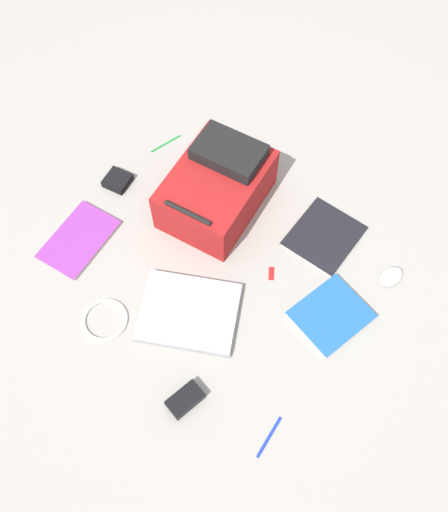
{
  "coord_description": "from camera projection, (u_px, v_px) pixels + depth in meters",
  "views": [
    {
      "loc": [
        -0.57,
        0.71,
        1.77
      ],
      "look_at": [
        -0.0,
        -0.04,
        0.02
      ],
      "focal_mm": 40.19,
      "sensor_mm": 36.0,
      "label": 1
    }
  ],
  "objects": [
    {
      "name": "book_manual",
      "position": [
        324.0,
        236.0,
        2.04
      ],
      "size": [
        0.22,
        0.25,
        0.02
      ],
      "color": "silver",
      "rests_on": "ground_plane"
    },
    {
      "name": "backpack",
      "position": [
        217.0,
        187.0,
        2.03
      ],
      "size": [
        0.34,
        0.43,
        0.23
      ],
      "color": "maroon",
      "rests_on": "ground_plane"
    },
    {
      "name": "pen_black",
      "position": [
        269.0,
        437.0,
        1.71
      ],
      "size": [
        0.02,
        0.14,
        0.01
      ],
      "primitive_type": "cylinder",
      "rotation": [
        1.57,
        0.0,
        0.08
      ],
      "color": "#1933B2",
      "rests_on": "ground_plane"
    },
    {
      "name": "ground_plane",
      "position": [
        217.0,
        267.0,
        1.99
      ],
      "size": [
        3.59,
        3.59,
        0.0
      ],
      "primitive_type": "plane",
      "color": "gray"
    },
    {
      "name": "book_comic",
      "position": [
        79.0,
        240.0,
        2.03
      ],
      "size": [
        0.2,
        0.29,
        0.02
      ],
      "color": "silver",
      "rests_on": "ground_plane"
    },
    {
      "name": "book_red",
      "position": [
        331.0,
        315.0,
        1.89
      ],
      "size": [
        0.25,
        0.27,
        0.02
      ],
      "color": "silver",
      "rests_on": "ground_plane"
    },
    {
      "name": "usb_stick",
      "position": [
        271.0,
        273.0,
        1.97
      ],
      "size": [
        0.04,
        0.05,
        0.01
      ],
      "primitive_type": "cube",
      "rotation": [
        0.0,
        0.0,
        3.72
      ],
      "color": "#B21919",
      "rests_on": "ground_plane"
    },
    {
      "name": "cable_coil",
      "position": [
        105.0,
        319.0,
        1.89
      ],
      "size": [
        0.15,
        0.15,
        0.01
      ],
      "primitive_type": "torus",
      "color": "silver",
      "rests_on": "ground_plane"
    },
    {
      "name": "power_brick",
      "position": [
        185.0,
        400.0,
        1.75
      ],
      "size": [
        0.09,
        0.12,
        0.03
      ],
      "primitive_type": "cube",
      "rotation": [
        0.0,
        0.0,
        -0.22
      ],
      "color": "black",
      "rests_on": "ground_plane"
    },
    {
      "name": "pen_blue",
      "position": [
        166.0,
        143.0,
        2.24
      ],
      "size": [
        0.05,
        0.13,
        0.01
      ],
      "primitive_type": "cylinder",
      "rotation": [
        1.57,
        0.0,
        -0.28
      ],
      "color": "#198C33",
      "rests_on": "ground_plane"
    },
    {
      "name": "laptop",
      "position": [
        189.0,
        312.0,
        1.89
      ],
      "size": [
        0.4,
        0.37,
        0.03
      ],
      "color": "#929296",
      "rests_on": "ground_plane"
    },
    {
      "name": "computer_mouse",
      "position": [
        391.0,
        277.0,
        1.95
      ],
      "size": [
        0.08,
        0.11,
        0.04
      ],
      "primitive_type": "ellipsoid",
      "rotation": [
        0.0,
        0.0,
        -0.27
      ],
      "color": "silver",
      "rests_on": "ground_plane"
    },
    {
      "name": "earbud_pouch",
      "position": [
        118.0,
        180.0,
        2.15
      ],
      "size": [
        0.1,
        0.1,
        0.03
      ],
      "primitive_type": "cube",
      "rotation": [
        0.0,
        0.0,
        0.17
      ],
      "color": "black",
      "rests_on": "ground_plane"
    }
  ]
}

